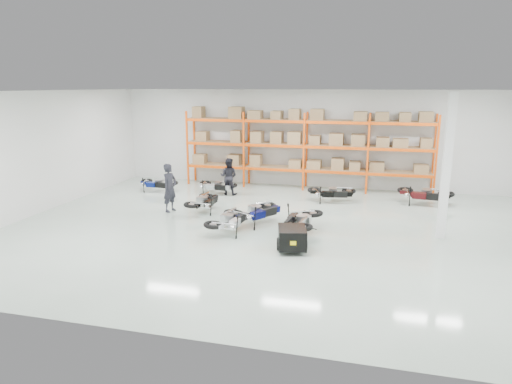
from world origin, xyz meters
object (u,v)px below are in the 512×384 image
(moto_blue_centre, at_px, (256,208))
(moto_black_far_left, at_px, (204,198))
(moto_back_a, at_px, (157,181))
(person_back, at_px, (229,176))
(moto_back_c, at_px, (332,190))
(moto_touring_right, at_px, (301,216))
(trailer, at_px, (292,238))
(moto_back_d, at_px, (425,191))
(person_left, at_px, (170,188))
(moto_back_b, at_px, (216,183))
(moto_silver_left, at_px, (229,217))

(moto_blue_centre, bearing_deg, moto_black_far_left, 8.53)
(moto_back_a, bearing_deg, person_back, -81.18)
(moto_black_far_left, distance_m, moto_back_c, 5.29)
(moto_touring_right, relative_size, moto_back_c, 1.14)
(trailer, bearing_deg, moto_black_far_left, 126.33)
(moto_back_c, xyz_separation_m, person_back, (-4.50, 0.20, 0.29))
(moto_back_d, bearing_deg, moto_black_far_left, 120.79)
(moto_touring_right, height_order, person_left, person_left)
(moto_back_b, bearing_deg, trailer, -136.64)
(moto_blue_centre, xyz_separation_m, moto_touring_right, (1.66, -0.70, 0.02))
(trailer, height_order, person_back, person_back)
(moto_back_d, bearing_deg, moto_touring_right, 148.88)
(person_left, bearing_deg, moto_back_d, -56.27)
(person_left, xyz_separation_m, person_back, (1.31, 3.16, -0.11))
(person_back, bearing_deg, moto_back_b, 6.72)
(moto_black_far_left, height_order, person_left, person_left)
(trailer, relative_size, moto_back_d, 0.91)
(moto_blue_centre, relative_size, person_left, 1.03)
(moto_black_far_left, distance_m, moto_back_d, 8.79)
(moto_touring_right, bearing_deg, moto_blue_centre, 161.77)
(moto_touring_right, bearing_deg, moto_back_b, 138.61)
(moto_silver_left, bearing_deg, moto_blue_centre, -112.07)
(moto_back_b, bearing_deg, moto_black_far_left, -162.11)
(person_back, bearing_deg, moto_touring_right, 133.12)
(moto_back_d, bearing_deg, moto_back_c, 106.82)
(moto_blue_centre, bearing_deg, moto_back_d, -111.33)
(trailer, height_order, moto_back_a, moto_back_a)
(moto_touring_right, xyz_separation_m, person_left, (-5.23, 1.49, 0.33))
(moto_back_c, height_order, person_left, person_left)
(moto_touring_right, height_order, trailer, moto_touring_right)
(moto_blue_centre, bearing_deg, trailer, 159.01)
(moto_black_far_left, xyz_separation_m, moto_touring_right, (3.96, -1.75, 0.07))
(moto_blue_centre, relative_size, moto_back_a, 1.18)
(moto_black_far_left, height_order, moto_back_a, moto_black_far_left)
(person_left, bearing_deg, moto_touring_right, -92.07)
(moto_silver_left, height_order, moto_back_a, moto_silver_left)
(moto_touring_right, distance_m, moto_back_d, 6.49)
(moto_black_far_left, height_order, moto_back_b, moto_black_far_left)
(moto_back_a, height_order, moto_back_d, moto_back_d)
(moto_black_far_left, height_order, person_back, person_back)
(moto_back_a, xyz_separation_m, person_left, (1.98, -2.90, 0.43))
(moto_silver_left, xyz_separation_m, moto_black_far_left, (-1.68, 2.17, -0.02))
(person_back, bearing_deg, moto_back_a, 7.67)
(trailer, relative_size, person_left, 0.94)
(moto_back_b, bearing_deg, person_left, 174.16)
(moto_silver_left, bearing_deg, moto_back_d, -133.96)
(moto_silver_left, bearing_deg, moto_back_b, -59.66)
(moto_silver_left, distance_m, moto_back_c, 5.65)
(moto_blue_centre, height_order, moto_back_c, moto_blue_centre)
(moto_back_c, bearing_deg, moto_touring_right, 164.57)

